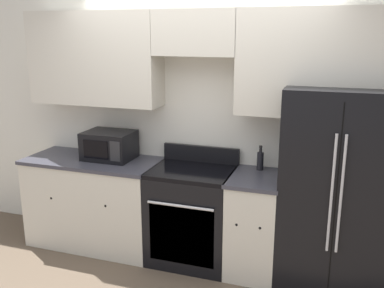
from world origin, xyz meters
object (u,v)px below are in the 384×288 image
at_px(microwave, 109,145).
at_px(bottle, 260,160).
at_px(refrigerator, 336,190).
at_px(oven_range, 192,215).

height_order(microwave, bottle, microwave).
relative_size(refrigerator, bottle, 7.51).
height_order(refrigerator, microwave, refrigerator).
relative_size(oven_range, refrigerator, 0.62).
xyz_separation_m(refrigerator, bottle, (-0.69, 0.17, 0.15)).
bearing_deg(oven_range, microwave, 175.30).
distance_m(refrigerator, microwave, 2.22).
bearing_deg(refrigerator, microwave, 178.87).
bearing_deg(refrigerator, bottle, 166.00).
bearing_deg(microwave, refrigerator, -1.13).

